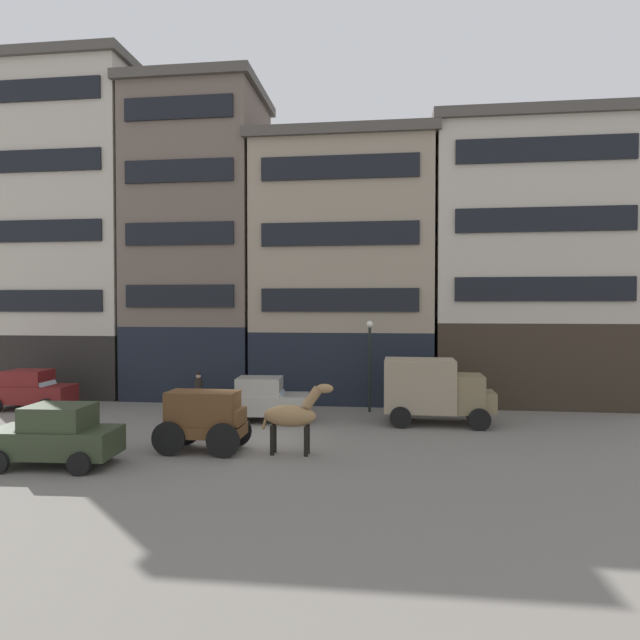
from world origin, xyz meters
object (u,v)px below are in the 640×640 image
object	(u,v)px
delivery_truck_near	(434,389)
pedestrian_officer	(199,390)
sedan_dark	(56,436)
fire_hydrant_curbside	(188,398)
sedan_light	(262,399)
sedan_parked_curb	(31,390)
streetlamp_curbside	(370,353)
cargo_wagon	(204,417)
draft_horse	(293,415)

from	to	relation	value
delivery_truck_near	pedestrian_officer	xyz separation A→B (m)	(-10.38, 1.38, -0.44)
sedan_dark	fire_hydrant_curbside	bearing A→B (deg)	87.03
sedan_dark	sedan_light	bearing A→B (deg)	56.19
delivery_truck_near	sedan_dark	size ratio (longest dim) A/B	1.16
sedan_parked_curb	fire_hydrant_curbside	world-z (taller)	sedan_parked_curb
sedan_dark	fire_hydrant_curbside	distance (m)	9.61
delivery_truck_near	streetlamp_curbside	xyz separation A→B (m)	(-2.67, 2.25, 1.25)
cargo_wagon	sedan_dark	xyz separation A→B (m)	(-3.86, -2.15, -0.23)
streetlamp_curbside	cargo_wagon	bearing A→B (deg)	-124.62
fire_hydrant_curbside	draft_horse	bearing A→B (deg)	-49.71
cargo_wagon	pedestrian_officer	size ratio (longest dim) A/B	1.62
draft_horse	delivery_truck_near	size ratio (longest dim) A/B	0.53
draft_horse	sedan_dark	world-z (taller)	draft_horse
cargo_wagon	sedan_dark	bearing A→B (deg)	-150.88
draft_horse	pedestrian_officer	xyz separation A→B (m)	(-5.50, 6.59, -0.29)
cargo_wagon	sedan_parked_curb	size ratio (longest dim) A/B	0.77
draft_horse	cargo_wagon	bearing A→B (deg)	179.99
draft_horse	sedan_light	size ratio (longest dim) A/B	0.62
sedan_light	streetlamp_curbside	size ratio (longest dim) A/B	0.92
cargo_wagon	pedestrian_officer	xyz separation A→B (m)	(-2.55, 6.59, -0.17)
pedestrian_officer	draft_horse	bearing A→B (deg)	-50.16
cargo_wagon	sedan_parked_curb	distance (m)	12.02
draft_horse	sedan_dark	xyz separation A→B (m)	(-6.81, -2.15, -0.36)
delivery_truck_near	sedan_light	bearing A→B (deg)	-176.88
delivery_truck_near	sedan_parked_curb	size ratio (longest dim) A/B	1.16
pedestrian_officer	fire_hydrant_curbside	distance (m)	1.29
pedestrian_officer	sedan_dark	bearing A→B (deg)	-98.48
streetlamp_curbside	pedestrian_officer	bearing A→B (deg)	-173.59
cargo_wagon	sedan_dark	size ratio (longest dim) A/B	0.77
delivery_truck_near	cargo_wagon	bearing A→B (deg)	-146.34
delivery_truck_near	fire_hydrant_curbside	bearing A→B (deg)	168.72
cargo_wagon	sedan_parked_curb	world-z (taller)	cargo_wagon
pedestrian_officer	fire_hydrant_curbside	size ratio (longest dim) A/B	2.16
cargo_wagon	draft_horse	distance (m)	2.95
delivery_truck_near	sedan_dark	distance (m)	13.81
sedan_parked_curb	pedestrian_officer	distance (m)	7.85
draft_horse	sedan_light	xyz separation A→B (m)	(-2.13, 4.83, -0.36)
sedan_parked_curb	streetlamp_curbside	world-z (taller)	streetlamp_curbside
cargo_wagon	delivery_truck_near	size ratio (longest dim) A/B	0.66
fire_hydrant_curbside	sedan_dark	bearing A→B (deg)	-92.97
pedestrian_officer	sedan_parked_curb	bearing A→B (deg)	-176.08
delivery_truck_near	streetlamp_curbside	world-z (taller)	streetlamp_curbside
sedan_light	sedan_parked_curb	world-z (taller)	same
delivery_truck_near	pedestrian_officer	bearing A→B (deg)	172.40
sedan_dark	sedan_parked_curb	bearing A→B (deg)	128.49
delivery_truck_near	sedan_parked_curb	xyz separation A→B (m)	(-18.21, 0.85, -0.51)
cargo_wagon	delivery_truck_near	xyz separation A→B (m)	(7.82, 5.21, 0.28)
cargo_wagon	draft_horse	world-z (taller)	draft_horse
draft_horse	fire_hydrant_curbside	distance (m)	9.79
delivery_truck_near	sedan_light	distance (m)	7.04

